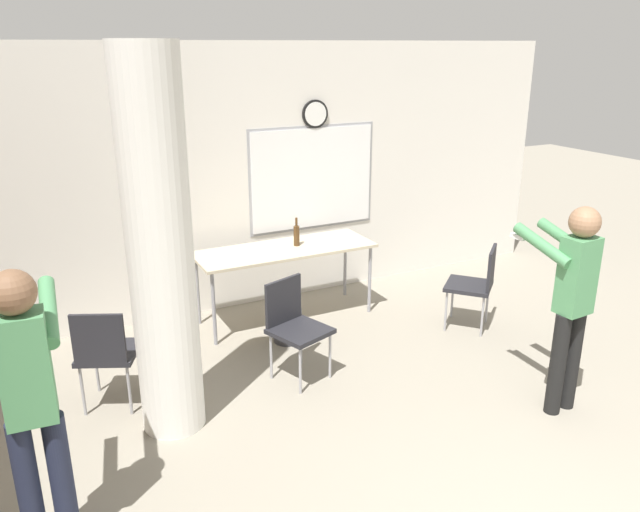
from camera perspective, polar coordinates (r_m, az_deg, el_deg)
The scene contains 10 objects.
wall_back at distance 6.71m, azimuth -7.52°, elevation 6.92°, with size 8.00×0.15×2.80m.
support_pillar at distance 4.49m, azimuth -14.41°, elevation 0.49°, with size 0.47×0.47×2.80m.
folding_table at distance 6.43m, azimuth -3.23°, elevation 0.30°, with size 1.85×0.66×0.78m.
bottle_on_table at distance 6.45m, azimuth -2.16°, elevation 1.93°, with size 0.06×0.06×0.30m.
waste_bin at distance 6.12m, azimuth -2.99°, elevation -6.33°, with size 0.28×0.28×0.33m.
chair_near_pillar at distance 5.18m, azimuth -19.00°, elevation -8.11°, with size 0.58×0.58×0.87m.
chair_table_front at distance 5.36m, azimuth -2.37°, elevation -6.07°, with size 0.56×0.56×0.87m.
chair_mid_room at distance 6.45m, azimuth 14.10°, elevation -2.24°, with size 0.62×0.62×0.87m.
person_watching_back at distance 3.72m, azimuth -24.98°, elevation -11.33°, with size 0.41×0.65×1.72m.
person_playing_side at distance 5.07m, azimuth 21.99°, elevation -3.25°, with size 0.39×0.65×1.66m.
Camera 1 is at (-2.15, -1.14, 2.77)m, focal length 35.00 mm.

